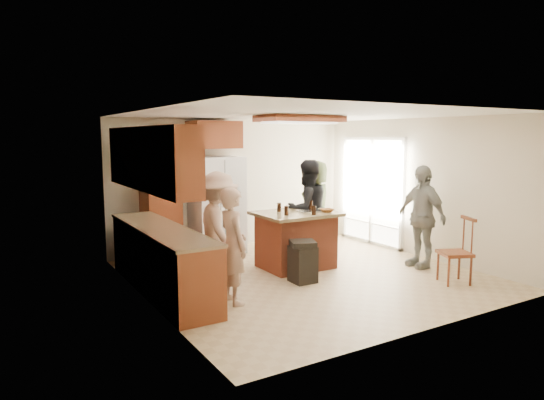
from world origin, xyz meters
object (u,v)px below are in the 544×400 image
person_behind_left (307,209)px  person_side_right (421,216)px  spindle_chair (456,253)px  person_counter (218,229)px  refrigerator (217,205)px  kitchen_island (296,239)px  person_front_left (233,246)px  trash_bin (303,261)px  person_behind_right (316,204)px

person_behind_left → person_side_right: size_ratio=1.04×
spindle_chair → person_counter: bearing=150.5°
person_behind_left → person_counter: person_behind_left is taller
person_behind_left → refrigerator: (-1.19, 1.23, 0.02)m
refrigerator → kitchen_island: size_ratio=1.41×
kitchen_island → spindle_chair: size_ratio=1.29×
person_front_left → spindle_chair: size_ratio=1.53×
person_front_left → trash_bin: bearing=-75.5°
person_counter → trash_bin: bearing=-105.6°
person_behind_left → trash_bin: person_behind_left is taller
person_behind_left → kitchen_island: 0.78m
person_behind_left → person_side_right: bearing=131.7°
spindle_chair → person_behind_left: bearing=113.6°
person_behind_left → refrigerator: bearing=-46.5°
refrigerator → spindle_chair: size_ratio=1.81×
trash_bin → kitchen_island: bearing=63.5°
person_side_right → refrigerator: bearing=-133.2°
person_front_left → person_behind_right: 3.47m
person_front_left → person_counter: person_counter is taller
person_front_left → refrigerator: bearing=-18.1°
person_behind_left → person_behind_right: 0.86m
kitchen_island → trash_bin: size_ratio=2.03×
refrigerator → trash_bin: 2.48m
person_behind_right → kitchen_island: 1.57m
kitchen_island → person_counter: bearing=-171.8°
person_front_left → trash_bin: person_front_left is taller
person_front_left → person_counter: size_ratio=0.91×
person_front_left → refrigerator: refrigerator is taller
person_front_left → person_side_right: bearing=-87.6°
person_behind_left → kitchen_island: bearing=38.6°
person_behind_right → person_side_right: (0.68, -2.03, -0.00)m
person_side_right → person_counter: person_side_right is taller
refrigerator → person_side_right: bearing=-47.0°
person_side_right → trash_bin: bearing=-93.4°
trash_bin → spindle_chair: (1.92, -1.21, 0.13)m
refrigerator → kitchen_island: (0.67, -1.65, -0.43)m
person_behind_right → person_side_right: person_behind_right is taller
person_side_right → refrigerator: (-2.49, 2.67, 0.05)m
person_behind_left → person_counter: 2.12m
person_counter → person_behind_left: bearing=-63.3°
person_behind_right → kitchen_island: person_behind_right is taller
person_behind_right → trash_bin: 2.38m
person_behind_right → person_side_right: size_ratio=1.00×
kitchen_island → person_behind_right: bearing=41.2°
person_front_left → person_behind_right: bearing=-51.9°
person_front_left → trash_bin: size_ratio=2.42×
person_behind_left → spindle_chair: bearing=113.2°
person_front_left → person_counter: (0.16, 0.80, 0.07)m
trash_bin → spindle_chair: size_ratio=0.63×
person_front_left → person_behind_left: 2.62m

